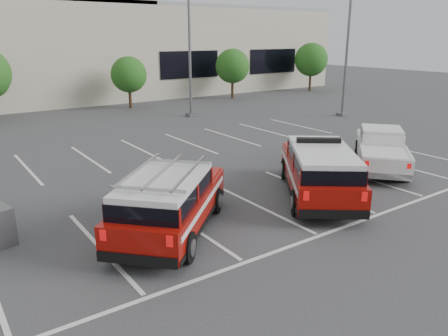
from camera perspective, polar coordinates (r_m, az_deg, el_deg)
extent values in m
plane|color=#353538|center=(14.79, 4.28, -4.90)|extent=(120.00, 120.00, 0.00)
cube|color=silver|center=(18.28, -4.65, -0.60)|extent=(23.00, 15.00, 0.01)
cube|color=beige|center=(43.50, -24.07, 13.50)|extent=(60.00, 15.00, 8.00)
cube|color=gray|center=(43.56, -24.75, 18.93)|extent=(60.00, 15.00, 0.30)
cylinder|color=#3F2B19|center=(35.68, -12.15, 8.88)|extent=(0.24, 0.24, 1.51)
sphere|color=#1F4D14|center=(35.49, -12.34, 11.84)|extent=(2.77, 2.77, 2.77)
sphere|color=#1F4D14|center=(35.86, -11.83, 11.24)|extent=(1.85, 1.85, 1.85)
cylinder|color=#3F2B19|center=(40.59, 1.10, 10.29)|extent=(0.24, 0.24, 1.67)
sphere|color=#1F4D14|center=(40.41, 1.12, 13.17)|extent=(3.07, 3.07, 3.07)
sphere|color=#1F4D14|center=(40.84, 1.41, 12.56)|extent=(2.05, 2.05, 2.05)
cylinder|color=#3F2B19|center=(47.14, 11.17, 10.99)|extent=(0.24, 0.24, 1.84)
sphere|color=#1F4D14|center=(46.98, 11.32, 13.71)|extent=(3.37, 3.37, 3.37)
sphere|color=#1F4D14|center=(47.43, 11.46, 13.12)|extent=(2.24, 2.24, 2.24)
cube|color=#59595E|center=(31.37, -4.31, 6.94)|extent=(0.60, 0.60, 0.20)
cylinder|color=#59595E|center=(30.91, -4.52, 15.93)|extent=(0.18, 0.18, 10.00)
cube|color=#59595E|center=(32.64, 15.15, 6.80)|extent=(0.60, 0.60, 0.20)
cylinder|color=#59595E|center=(32.20, 15.84, 15.40)|extent=(0.18, 0.18, 10.00)
cube|color=maroon|center=(15.76, 12.22, -0.81)|extent=(5.14, 5.83, 0.88)
cube|color=black|center=(15.08, 12.69, 1.01)|extent=(3.99, 4.40, 0.46)
cube|color=silver|center=(15.00, 12.77, 2.16)|extent=(3.91, 4.31, 0.17)
cube|color=black|center=(15.81, 12.25, 3.57)|extent=(1.40, 1.17, 0.16)
cube|color=silver|center=(19.93, 19.82, 2.00)|extent=(5.28, 4.91, 0.78)
cube|color=black|center=(20.27, 19.87, 3.96)|extent=(2.55, 2.53, 0.41)
cube|color=silver|center=(20.22, 19.95, 4.73)|extent=(2.50, 2.48, 0.15)
cube|color=maroon|center=(12.67, -6.93, -5.03)|extent=(5.16, 5.06, 0.86)
cube|color=black|center=(11.99, -7.79, -3.02)|extent=(3.87, 3.82, 0.45)
cube|color=silver|center=(11.89, -7.84, -1.63)|extent=(3.79, 3.74, 0.16)
cube|color=#A5A5A8|center=(11.80, -7.90, -0.32)|extent=(3.65, 3.61, 0.06)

